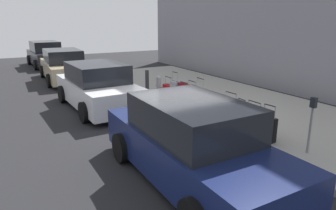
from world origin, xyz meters
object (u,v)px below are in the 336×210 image
at_px(suitcase_maroon_1, 253,124).
at_px(suitcase_maroon_8, 184,94).
at_px(suitcase_silver_2, 241,119).
at_px(suitcase_black_7, 192,98).
at_px(parked_car_beige_2, 64,66).
at_px(suitcase_red_3, 230,113).
at_px(suitcase_red_10, 168,92).
at_px(bollard_post, 147,81).
at_px(parked_car_charcoal_3, 46,55).
at_px(suitcase_silver_9, 175,91).
at_px(suitcase_black_0, 268,129).
at_px(suitcase_teal_4, 220,108).
at_px(suitcase_navy_5, 207,106).
at_px(fire_hydrant, 159,84).
at_px(parked_car_white_1, 98,87).
at_px(parked_car_navy_0, 191,144).
at_px(suitcase_olive_6, 200,100).
at_px(parking_meter, 312,118).

distance_m(suitcase_maroon_1, suitcase_maroon_8, 3.38).
distance_m(suitcase_silver_2, suitcase_black_7, 2.42).
xyz_separation_m(suitcase_maroon_8, parked_car_beige_2, (7.24, 2.56, 0.23)).
distance_m(suitcase_red_3, suitcase_red_10, 3.43).
relative_size(bollard_post, parked_car_charcoal_3, 0.19).
relative_size(suitcase_red_3, suitcase_silver_9, 0.88).
relative_size(suitcase_black_0, suitcase_teal_4, 1.17).
height_order(suitcase_maroon_8, parked_car_charcoal_3, parked_car_charcoal_3).
xyz_separation_m(suitcase_maroon_1, suitcase_navy_5, (1.90, -0.01, -0.00)).
xyz_separation_m(suitcase_black_0, suitcase_silver_2, (0.91, 0.02, 0.00)).
height_order(suitcase_red_3, fire_hydrant, suitcase_red_3).
height_order(fire_hydrant, parked_car_white_1, parked_car_white_1).
height_order(suitcase_black_0, suitcase_navy_5, suitcase_black_0).
relative_size(suitcase_black_0, parked_car_navy_0, 0.20).
relative_size(suitcase_black_0, parked_car_white_1, 0.21).
distance_m(suitcase_maroon_1, parked_car_white_1, 5.51).
height_order(fire_hydrant, parked_car_navy_0, parked_car_navy_0).
height_order(parked_car_navy_0, parked_car_charcoal_3, parked_car_charcoal_3).
bearing_deg(parked_car_navy_0, suitcase_olive_6, -37.87).
height_order(suitcase_black_0, suitcase_teal_4, suitcase_black_0).
xyz_separation_m(suitcase_black_0, bollard_post, (6.29, 0.15, 0.13)).
height_order(parked_car_beige_2, parked_car_charcoal_3, parked_car_charcoal_3).
relative_size(suitcase_red_10, parked_car_white_1, 0.19).
bearing_deg(parked_car_charcoal_3, bollard_post, -167.39).
bearing_deg(suitcase_black_0, parked_car_white_1, 24.88).
bearing_deg(suitcase_black_7, suitcase_silver_2, 178.21).
relative_size(suitcase_black_7, bollard_post, 1.06).
bearing_deg(suitcase_maroon_1, parked_car_charcoal_3, 8.60).
distance_m(fire_hydrant, parking_meter, 6.49).
bearing_deg(suitcase_red_10, suitcase_olive_6, -178.96).
distance_m(suitcase_black_0, parked_car_beige_2, 11.35).
xyz_separation_m(suitcase_black_0, suitcase_black_7, (3.33, -0.05, 0.04)).
height_order(suitcase_maroon_1, parked_car_beige_2, parked_car_beige_2).
xyz_separation_m(suitcase_silver_2, parked_car_beige_2, (10.16, 2.47, 0.29)).
bearing_deg(suitcase_black_0, parked_car_charcoal_3, 8.47).
bearing_deg(suitcase_silver_2, suitcase_maroon_8, -1.82).
bearing_deg(suitcase_silver_9, suitcase_teal_4, -178.58).
bearing_deg(suitcase_silver_2, parked_car_navy_0, 118.13).
relative_size(suitcase_red_10, parked_car_charcoal_3, 0.18).
distance_m(suitcase_silver_2, suitcase_red_3, 0.45).
relative_size(suitcase_silver_2, parked_car_navy_0, 0.19).
xyz_separation_m(suitcase_maroon_1, suitcase_teal_4, (1.41, -0.08, 0.06)).
bearing_deg(parked_car_navy_0, suitcase_silver_2, -61.87).
distance_m(bollard_post, parked_car_white_1, 2.52).
xyz_separation_m(parked_car_beige_2, parked_car_charcoal_3, (5.69, -0.00, 0.03)).
xyz_separation_m(fire_hydrant, parked_car_navy_0, (-5.95, 2.49, 0.21)).
bearing_deg(suitcase_maroon_8, parked_car_charcoal_3, 11.22).
bearing_deg(suitcase_teal_4, parking_meter, -175.97).
bearing_deg(suitcase_olive_6, suitcase_teal_4, -178.91).
height_order(suitcase_maroon_8, parked_car_white_1, parked_car_white_1).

